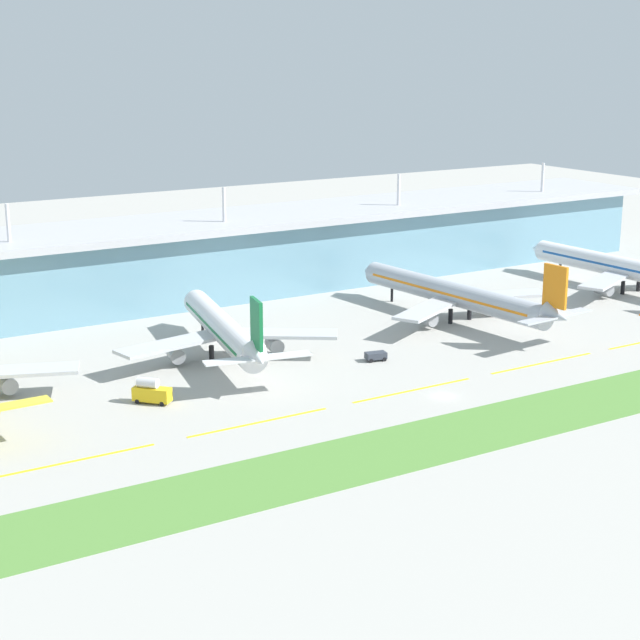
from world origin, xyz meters
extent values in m
plane|color=#A8A59E|center=(0.00, 0.00, 0.00)|extent=(600.00, 600.00, 0.00)
cube|color=#6693A8|center=(0.00, 99.05, 9.44)|extent=(280.00, 28.00, 18.89)
cube|color=#B2B2B7|center=(0.00, 99.05, 19.79)|extent=(288.00, 34.00, 1.80)
cylinder|color=silver|center=(-56.00, 93.45, 25.19)|extent=(0.90, 0.90, 9.00)
cylinder|color=silver|center=(0.00, 93.45, 25.19)|extent=(0.90, 0.90, 9.00)
cylinder|color=silver|center=(56.00, 93.45, 25.19)|extent=(0.90, 0.90, 9.00)
cylinder|color=silver|center=(112.00, 93.45, 25.19)|extent=(0.90, 0.90, 9.00)
cube|color=yellow|center=(-75.94, 16.59, 7.50)|extent=(10.07, 3.44, 0.36)
cube|color=#B7BABF|center=(-70.06, 42.31, 5.20)|extent=(24.86, 14.81, 0.70)
cylinder|color=gray|center=(-71.29, 43.72, 2.40)|extent=(3.31, 4.58, 3.20)
cylinder|color=silver|center=(-24.56, 45.61, 6.50)|extent=(15.83, 49.81, 5.80)
cone|color=silver|center=(-19.07, 71.88, 6.50)|extent=(6.21, 5.04, 5.51)
cone|color=silver|center=(-30.25, 18.36, 7.70)|extent=(6.18, 7.50, 5.72)
cube|color=#146B38|center=(-30.04, 19.34, 14.15)|extent=(1.99, 6.41, 9.50)
cube|color=silver|center=(-35.53, 19.98, 7.50)|extent=(10.44, 5.18, 0.36)
cube|color=silver|center=(-24.76, 17.73, 7.50)|extent=(10.44, 5.18, 0.36)
cube|color=#B7BABF|center=(-37.21, 43.73, 5.20)|extent=(24.83, 10.94, 0.70)
cylinder|color=gray|center=(-35.74, 44.90, 2.40)|extent=(4.05, 5.06, 3.20)
cube|color=#B7BABF|center=(-13.72, 38.83, 5.20)|extent=(23.73, 19.00, 0.70)
cylinder|color=gray|center=(-14.60, 40.48, 2.40)|extent=(4.05, 5.06, 3.20)
cylinder|color=black|center=(-20.75, 63.84, 1.80)|extent=(0.70, 0.70, 3.60)
cylinder|color=black|center=(-28.30, 43.33, 1.80)|extent=(1.10, 1.10, 3.60)
cylinder|color=black|center=(-22.04, 42.02, 1.80)|extent=(1.10, 1.10, 3.60)
cube|color=#146B38|center=(-24.56, 45.61, 6.90)|extent=(14.85, 44.95, 0.60)
cylinder|color=#ADB2BC|center=(37.66, 44.90, 6.50)|extent=(11.19, 60.31, 5.80)
cone|color=#ADB2BC|center=(34.77, 76.79, 6.50)|extent=(5.85, 4.48, 5.51)
cone|color=#ADB2BC|center=(40.63, 12.02, 7.70)|extent=(5.51, 7.05, 5.72)
cube|color=orange|center=(40.54, 13.02, 14.15)|extent=(1.27, 6.44, 9.50)
cube|color=#ADB2BC|center=(35.11, 12.02, 7.50)|extent=(10.25, 4.09, 0.36)
cube|color=#ADB2BC|center=(46.06, 13.01, 7.50)|extent=(10.25, 4.09, 0.36)
cube|color=#B7BABF|center=(26.10, 39.42, 5.20)|extent=(24.46, 17.01, 0.70)
cylinder|color=gray|center=(27.17, 40.96, 2.40)|extent=(3.59, 4.77, 3.20)
cube|color=#B7BABF|center=(50.01, 41.58, 5.20)|extent=(24.94, 13.46, 0.70)
cylinder|color=gray|center=(48.68, 42.91, 2.40)|extent=(3.59, 4.77, 3.20)
cylinder|color=black|center=(35.63, 67.33, 1.80)|extent=(0.70, 0.70, 3.60)
cylinder|color=black|center=(34.74, 41.63, 1.80)|extent=(1.10, 1.10, 3.60)
cylinder|color=black|center=(41.11, 42.20, 1.80)|extent=(1.10, 1.10, 3.60)
cube|color=orange|center=(37.66, 44.90, 6.90)|extent=(10.69, 54.34, 0.60)
cylinder|color=white|center=(96.97, 44.56, 6.50)|extent=(8.36, 61.03, 5.80)
cone|color=white|center=(95.60, 76.94, 6.50)|extent=(5.67, 4.23, 5.51)
cube|color=#B7BABF|center=(85.17, 39.63, 5.20)|extent=(24.66, 16.11, 0.70)
cylinder|color=gray|center=(86.31, 41.12, 2.40)|extent=(3.39, 4.63, 3.20)
cylinder|color=black|center=(96.01, 67.35, 1.80)|extent=(0.70, 0.70, 3.60)
cylinder|color=black|center=(93.90, 41.42, 1.80)|extent=(1.10, 1.10, 3.60)
cylinder|color=black|center=(100.30, 41.69, 1.80)|extent=(1.10, 1.10, 3.60)
cube|color=#19519E|center=(96.97, 44.56, 6.90)|extent=(8.15, 54.95, 0.60)
cube|color=yellow|center=(-71.00, 5.83, 0.02)|extent=(28.00, 0.70, 0.04)
cube|color=yellow|center=(-37.00, 5.83, 0.02)|extent=(28.00, 0.70, 0.04)
cube|color=yellow|center=(-3.00, 5.83, 0.02)|extent=(28.00, 0.70, 0.04)
cube|color=yellow|center=(31.00, 5.83, 0.02)|extent=(28.00, 0.70, 0.04)
cube|color=#518438|center=(0.00, -17.31, 0.05)|extent=(300.00, 18.00, 0.10)
cube|color=#333842|center=(2.01, 25.87, 1.15)|extent=(4.80, 3.27, 1.40)
cylinder|color=black|center=(3.74, 26.60, 0.45)|extent=(0.95, 0.53, 0.90)
cylinder|color=black|center=(3.29, 24.49, 0.45)|extent=(0.95, 0.53, 0.90)
cylinder|color=black|center=(0.73, 27.25, 0.45)|extent=(0.95, 0.53, 0.90)
cylinder|color=black|center=(0.28, 25.13, 0.45)|extent=(0.95, 0.53, 0.90)
cube|color=gold|center=(-49.18, 25.48, 1.75)|extent=(6.77, 7.08, 2.60)
cylinder|color=silver|center=(-49.72, 26.08, 3.95)|extent=(4.17, 4.31, 2.00)
cylinder|color=black|center=(-46.62, 24.41, 0.45)|extent=(0.86, 0.90, 0.90)
cylinder|color=black|center=(-48.35, 22.83, 0.45)|extent=(0.86, 0.90, 0.90)
cylinder|color=black|center=(-50.01, 28.14, 0.45)|extent=(0.86, 0.90, 0.90)
cylinder|color=black|center=(-51.74, 26.56, 0.45)|extent=(0.86, 0.90, 0.90)
cone|color=orange|center=(79.90, 22.85, 0.35)|extent=(0.56, 0.56, 0.70)
camera|label=1|loc=(-117.11, -145.92, 64.37)|focal=57.40mm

